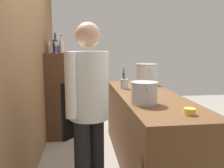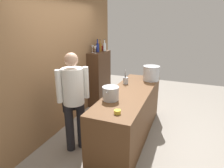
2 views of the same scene
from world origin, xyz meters
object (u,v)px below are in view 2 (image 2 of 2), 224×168
(stockpot_large, at_px, (151,73))
(stockpot_small, at_px, (111,93))
(utensil_crock, at_px, (126,80))
(chef, at_px, (73,96))
(butter_jar, at_px, (117,112))
(spice_tin_red, at_px, (103,48))
(wine_bottle_cobalt, at_px, (98,47))
(wine_glass_short, at_px, (92,47))
(wine_bottle_amber, at_px, (100,47))
(wine_glass_tall, at_px, (95,48))
(wine_bottle_clear, at_px, (105,47))

(stockpot_large, bearing_deg, stockpot_small, 163.37)
(utensil_crock, bearing_deg, chef, 154.81)
(stockpot_small, distance_m, utensil_crock, 0.89)
(butter_jar, distance_m, spice_tin_red, 2.80)
(wine_bottle_cobalt, bearing_deg, butter_jar, -148.51)
(chef, height_order, butter_jar, chef)
(wine_bottle_cobalt, relative_size, wine_glass_short, 1.78)
(wine_bottle_amber, distance_m, wine_glass_tall, 0.36)
(butter_jar, distance_m, wine_bottle_cobalt, 2.53)
(wine_bottle_cobalt, height_order, wine_bottle_amber, wine_bottle_cobalt)
(stockpot_large, distance_m, spice_tin_red, 1.62)
(wine_bottle_cobalt, xyz_separation_m, wine_glass_tall, (-0.20, -0.03, 0.01))
(stockpot_small, relative_size, butter_jar, 3.45)
(wine_bottle_clear, relative_size, spice_tin_red, 2.59)
(chef, bearing_deg, wine_bottle_amber, -125.62)
(stockpot_large, relative_size, stockpot_small, 1.23)
(wine_bottle_amber, xyz_separation_m, wine_glass_tall, (-0.36, -0.04, 0.02))
(wine_bottle_cobalt, bearing_deg, stockpot_small, -148.72)
(stockpot_small, distance_m, wine_glass_short, 1.98)
(stockpot_large, height_order, wine_bottle_amber, wine_bottle_amber)
(stockpot_small, height_order, wine_glass_short, wine_glass_short)
(utensil_crock, relative_size, wine_bottle_cobalt, 0.95)
(wine_bottle_clear, bearing_deg, stockpot_large, -114.26)
(wine_bottle_amber, bearing_deg, wine_glass_short, 163.14)
(utensil_crock, bearing_deg, spice_tin_red, 41.76)
(chef, relative_size, stockpot_small, 5.01)
(chef, distance_m, stockpot_large, 1.81)
(stockpot_small, height_order, wine_bottle_cobalt, wine_bottle_cobalt)
(chef, relative_size, stockpot_large, 4.06)
(stockpot_large, xyz_separation_m, wine_bottle_clear, (0.60, 1.34, 0.42))
(utensil_crock, distance_m, wine_glass_short, 1.37)
(chef, distance_m, wine_bottle_cobalt, 2.02)
(stockpot_large, height_order, utensil_crock, stockpot_large)
(wine_glass_short, bearing_deg, stockpot_large, -99.37)
(stockpot_large, distance_m, utensil_crock, 0.61)
(wine_bottle_cobalt, bearing_deg, wine_bottle_clear, -17.74)
(chef, bearing_deg, wine_glass_tall, -124.18)
(stockpot_large, xyz_separation_m, wine_bottle_cobalt, (0.36, 1.41, 0.43))
(wine_bottle_amber, bearing_deg, stockpot_large, -109.85)
(butter_jar, distance_m, wine_glass_tall, 2.35)
(chef, bearing_deg, stockpot_small, 152.72)
(stockpot_small, relative_size, wine_bottle_cobalt, 1.05)
(butter_jar, relative_size, wine_glass_tall, 0.55)
(wine_bottle_cobalt, distance_m, spice_tin_red, 0.33)
(utensil_crock, height_order, wine_bottle_clear, wine_bottle_clear)
(chef, relative_size, wine_bottle_clear, 5.66)
(chef, bearing_deg, spice_tin_red, -126.60)
(wine_bottle_cobalt, xyz_separation_m, wine_bottle_clear, (0.25, -0.08, -0.01))
(utensil_crock, height_order, butter_jar, utensil_crock)
(wine_glass_tall, height_order, spice_tin_red, wine_glass_tall)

